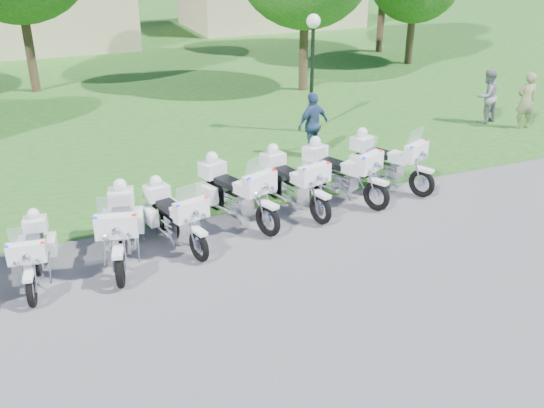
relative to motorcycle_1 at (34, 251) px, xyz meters
name	(u,v)px	position (x,y,z in m)	size (l,w,h in m)	color
ground	(337,262)	(5.64, -1.64, -0.61)	(100.00, 100.00, 0.00)	#525156
grass_lawn	(114,44)	(5.64, 25.36, -0.61)	(100.00, 48.00, 0.01)	#26591C
motorcycle_1	(34,251)	(0.00, 0.00, 0.00)	(0.91, 2.17, 1.46)	black
motorcycle_2	(121,226)	(1.68, 0.20, 0.12)	(1.20, 2.55, 1.74)	black
motorcycle_3	(174,214)	(2.83, 0.45, 0.06)	(1.15, 2.33, 1.59)	black
motorcycle_4	(235,190)	(4.40, 1.00, 0.13)	(1.44, 2.51, 1.77)	black
motorcycle_5	(292,180)	(5.87, 1.10, 0.10)	(1.19, 2.52, 1.71)	black
motorcycle_6	(340,170)	(7.21, 1.17, 0.12)	(1.52, 2.41, 1.74)	black
motorcycle_7	(386,160)	(8.69, 1.41, 0.11)	(1.49, 2.38, 1.72)	black
lamp_post	(313,43)	(8.88, 6.24, 2.26)	(0.44, 0.44, 3.76)	black
bystander_a	(526,101)	(15.62, 3.87, 0.33)	(0.68, 0.45, 1.87)	#8C8A5F
bystander_b	(487,96)	(14.86, 4.87, 0.30)	(0.89, 0.69, 1.83)	gray
bystander_c	(313,125)	(7.92, 4.17, 0.34)	(1.12, 0.46, 1.91)	#365182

